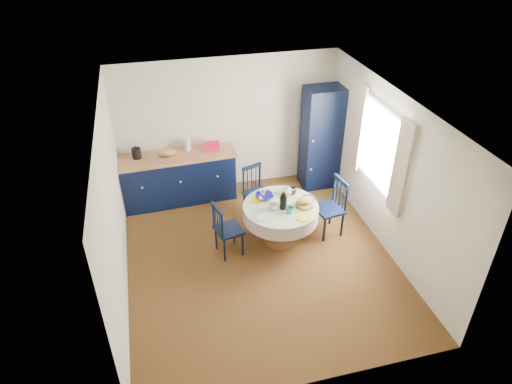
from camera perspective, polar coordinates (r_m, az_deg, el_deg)
floor at (r=7.17m, az=0.42°, el=-8.21°), size 4.50×4.50×0.00m
ceiling at (r=5.84m, az=0.52°, el=10.59°), size 4.50×4.50×0.00m
wall_back at (r=8.35m, az=-3.49°, el=8.35°), size 4.00×0.02×2.50m
wall_left at (r=6.30m, az=-17.44°, el=-2.23°), size 0.02×4.50×2.50m
wall_right at (r=7.12m, az=16.25°, el=2.36°), size 0.02×4.50×2.50m
window at (r=7.20m, az=15.14°, el=5.38°), size 0.10×1.74×1.45m
kitchen_counter at (r=8.35m, az=-9.67°, el=1.88°), size 2.08×0.72×1.16m
pantry_cabinet at (r=8.56m, az=8.15°, el=6.67°), size 0.69×0.51×1.95m
dining_table at (r=7.13m, az=3.17°, el=-2.49°), size 1.18×1.18×0.99m
chair_left at (r=6.99m, az=-3.72°, el=-4.67°), size 0.47×0.48×0.91m
chair_far at (r=7.84m, az=0.01°, el=0.08°), size 0.52×0.50×0.92m
chair_right at (r=7.49m, az=9.39°, el=-1.84°), size 0.49×0.51×0.99m
mug_a at (r=6.94m, az=2.17°, el=-1.91°), size 0.11×0.11×0.09m
mug_b at (r=6.88m, az=4.19°, el=-2.25°), size 0.11×0.11×0.10m
mug_c at (r=7.31m, az=4.55°, el=0.09°), size 0.14×0.14×0.11m
mug_d at (r=7.27m, az=0.86°, el=-0.08°), size 0.09×0.09×0.09m
cobalt_bowl at (r=7.21m, az=1.06°, el=-0.54°), size 0.27×0.27×0.07m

